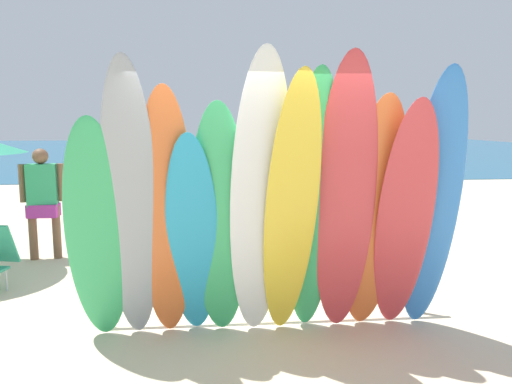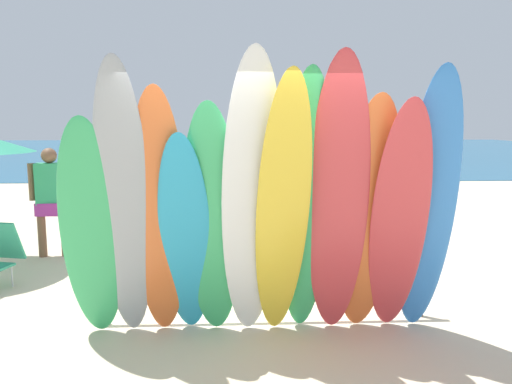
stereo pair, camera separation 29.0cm
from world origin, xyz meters
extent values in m
plane|color=beige|center=(0.00, 14.00, 0.00)|extent=(60.00, 60.00, 0.00)
cube|color=#235B7F|center=(0.00, 32.03, 0.01)|extent=(60.00, 40.00, 0.02)
cylinder|color=brown|center=(-1.74, 0.00, 0.30)|extent=(0.07, 0.07, 0.60)
cylinder|color=brown|center=(1.74, 0.00, 0.30)|extent=(0.07, 0.07, 0.60)
cylinder|color=brown|center=(0.00, 0.00, 0.60)|extent=(3.59, 0.06, 0.06)
ellipsoid|color=#38B266|center=(-1.60, -0.47, 1.08)|extent=(0.60, 0.61, 2.16)
ellipsoid|color=#999EA3|center=(-1.28, -0.52, 1.33)|extent=(0.53, 0.71, 2.66)
ellipsoid|color=orange|center=(-0.97, -0.46, 1.21)|extent=(0.55, 0.63, 2.42)
ellipsoid|color=#289EC6|center=(-0.74, -0.45, 1.01)|extent=(0.53, 0.68, 2.02)
ellipsoid|color=#38B266|center=(-0.48, -0.48, 1.14)|extent=(0.59, 0.64, 2.28)
ellipsoid|color=white|center=(-0.11, -0.58, 1.37)|extent=(0.61, 0.81, 2.73)
ellipsoid|color=yellow|center=(0.18, -0.62, 1.27)|extent=(0.58, 0.89, 2.55)
ellipsoid|color=#38B266|center=(0.41, -0.47, 1.29)|extent=(0.50, 0.68, 2.59)
ellipsoid|color=#D13D42|center=(0.70, -0.53, 1.36)|extent=(0.63, 0.74, 2.72)
ellipsoid|color=orange|center=(1.01, -0.47, 1.18)|extent=(0.60, 0.67, 2.36)
ellipsoid|color=#D13D42|center=(1.28, -0.56, 1.16)|extent=(0.61, 0.87, 2.31)
ellipsoid|color=#337AD1|center=(1.55, -0.54, 1.30)|extent=(0.58, 0.79, 2.60)
cylinder|color=brown|center=(-3.27, 2.61, 0.41)|extent=(0.12, 0.12, 0.82)
cylinder|color=brown|center=(-2.93, 2.65, 0.41)|extent=(0.12, 0.12, 0.82)
cube|color=#B23399|center=(-3.10, 2.63, 0.76)|extent=(0.44, 0.27, 0.20)
cube|color=#33A36B|center=(-3.10, 2.63, 1.14)|extent=(0.45, 0.28, 0.64)
sphere|color=brown|center=(-3.10, 2.63, 1.58)|extent=(0.23, 0.23, 0.23)
cylinder|color=brown|center=(-3.37, 2.59, 1.18)|extent=(0.10, 0.10, 0.57)
cylinder|color=brown|center=(-2.83, 2.67, 1.18)|extent=(0.10, 0.10, 0.57)
cylinder|color=beige|center=(-0.28, 8.08, 0.42)|extent=(0.13, 0.13, 0.83)
cylinder|color=beige|center=(-0.63, 8.08, 0.42)|extent=(0.13, 0.13, 0.83)
cube|color=#B23399|center=(-0.46, 8.08, 0.77)|extent=(0.45, 0.28, 0.20)
cube|color=#DB333D|center=(-0.46, 8.08, 1.16)|extent=(0.43, 0.23, 0.65)
sphere|color=beige|center=(-0.46, 8.08, 1.60)|extent=(0.24, 0.24, 0.24)
cylinder|color=beige|center=(-0.18, 8.08, 1.19)|extent=(0.10, 0.10, 0.58)
cylinder|color=beige|center=(-0.73, 8.07, 1.19)|extent=(0.10, 0.10, 0.58)
cylinder|color=beige|center=(0.73, 6.87, 0.37)|extent=(0.11, 0.11, 0.75)
cylinder|color=beige|center=(0.58, 7.14, 0.37)|extent=(0.11, 0.11, 0.75)
cube|color=orange|center=(0.65, 7.00, 0.69)|extent=(0.40, 0.25, 0.18)
cube|color=#2D4CB2|center=(0.65, 7.00, 1.04)|extent=(0.36, 0.44, 0.59)
sphere|color=beige|center=(0.65, 7.00, 1.44)|extent=(0.21, 0.21, 0.21)
cylinder|color=beige|center=(0.77, 6.79, 1.08)|extent=(0.09, 0.09, 0.52)
cylinder|color=beige|center=(0.53, 7.22, 1.08)|extent=(0.09, 0.09, 0.52)
cylinder|color=#B7B7BC|center=(-3.11, 1.16, 0.14)|extent=(0.02, 0.02, 0.28)
cube|color=#2D9370|center=(-3.28, 1.35, 0.56)|extent=(0.54, 0.35, 0.52)
camera|label=1|loc=(-0.55, -5.02, 2.09)|focal=34.65mm
camera|label=2|loc=(-0.26, -5.04, 2.09)|focal=34.65mm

